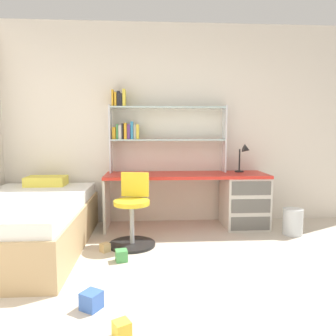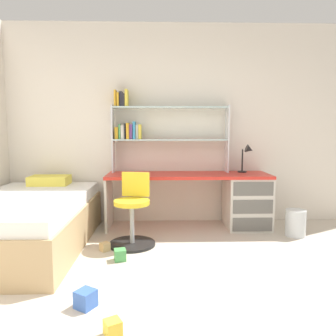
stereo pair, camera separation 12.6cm
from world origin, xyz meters
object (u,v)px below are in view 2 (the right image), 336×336
at_px(toy_block_blue_2, 86,299).
at_px(desk, 231,197).
at_px(toy_block_green_0, 120,255).
at_px(bookshelf_hutch, 153,126).
at_px(toy_block_natural_1, 105,247).
at_px(toy_block_yellow_4, 113,328).
at_px(desk_lamp, 248,154).
at_px(waste_bin, 296,223).
at_px(swivel_chair, 133,217).
at_px(bed_platform, 27,222).

bearing_deg(toy_block_blue_2, desk, 52.75).
bearing_deg(toy_block_green_0, bookshelf_hutch, 76.34).
bearing_deg(toy_block_blue_2, toy_block_natural_1, 92.52).
xyz_separation_m(bookshelf_hutch, toy_block_yellow_4, (-0.22, -2.48, -1.30)).
xyz_separation_m(desk_lamp, waste_bin, (0.47, -0.51, -0.81)).
distance_m(swivel_chair, toy_block_green_0, 0.54).
height_order(bed_platform, toy_block_yellow_4, bed_platform).
relative_size(desk_lamp, swivel_chair, 0.47).
height_order(toy_block_green_0, toy_block_natural_1, toy_block_green_0).
xyz_separation_m(desk, waste_bin, (0.72, -0.40, -0.24)).
distance_m(desk, toy_block_natural_1, 1.79).
relative_size(toy_block_natural_1, toy_block_blue_2, 0.69).
bearing_deg(desk, waste_bin, -29.35).
distance_m(waste_bin, toy_block_green_0, 2.18).
bearing_deg(swivel_chair, toy_block_blue_2, -100.16).
bearing_deg(swivel_chair, bookshelf_hutch, 74.99).
bearing_deg(desk_lamp, desk, -156.59).
height_order(toy_block_blue_2, toy_block_yellow_4, toy_block_blue_2).
xyz_separation_m(swivel_chair, toy_block_yellow_4, (0.01, -1.65, -0.27)).
distance_m(desk_lamp, swivel_chair, 1.80).
distance_m(waste_bin, toy_block_blue_2, 2.71).
bearing_deg(bed_platform, swivel_chair, 3.59).
distance_m(swivel_chair, toy_block_natural_1, 0.44).
relative_size(waste_bin, toy_block_blue_2, 2.53).
distance_m(bed_platform, toy_block_natural_1, 0.91).
distance_m(desk, waste_bin, 0.86).
distance_m(toy_block_natural_1, toy_block_blue_2, 1.13).
height_order(bookshelf_hutch, toy_block_green_0, bookshelf_hutch).
bearing_deg(toy_block_natural_1, bed_platform, 171.99).
xyz_separation_m(bed_platform, toy_block_green_0, (1.06, -0.39, -0.23)).
xyz_separation_m(waste_bin, toy_block_green_0, (-2.06, -0.70, -0.11)).
relative_size(desk, toy_block_yellow_4, 21.78).
bearing_deg(toy_block_natural_1, desk_lamp, 27.90).
distance_m(swivel_chair, waste_bin, 1.99).
distance_m(swivel_chair, toy_block_blue_2, 1.36).
height_order(desk_lamp, toy_block_green_0, desk_lamp).
xyz_separation_m(bookshelf_hutch, toy_block_blue_2, (-0.46, -2.15, -1.29)).
relative_size(desk, toy_block_natural_1, 23.93).
distance_m(desk, desk_lamp, 0.63).
bearing_deg(bookshelf_hutch, swivel_chair, -105.01).
xyz_separation_m(bookshelf_hutch, toy_block_natural_1, (-0.51, -1.03, -1.31)).
relative_size(bed_platform, toy_block_yellow_4, 21.17).
height_order(bed_platform, toy_block_green_0, bed_platform).
bearing_deg(toy_block_blue_2, toy_block_yellow_4, -53.45).
bearing_deg(bookshelf_hutch, toy_block_green_0, -103.66).
bearing_deg(toy_block_green_0, swivel_chair, 78.84).
xyz_separation_m(swivel_chair, toy_block_green_0, (-0.09, -0.46, -0.27)).
height_order(bed_platform, waste_bin, bed_platform).
height_order(bookshelf_hutch, desk_lamp, bookshelf_hutch).
xyz_separation_m(toy_block_green_0, toy_block_blue_2, (-0.15, -0.86, 0.01)).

